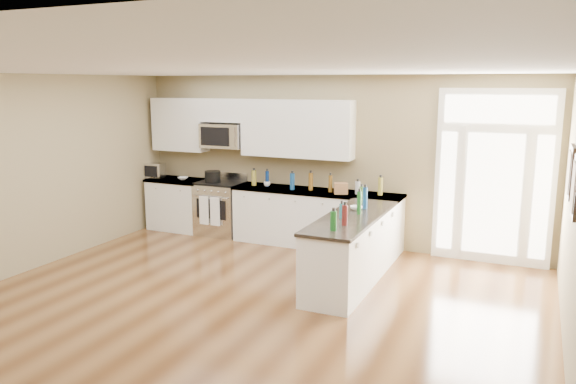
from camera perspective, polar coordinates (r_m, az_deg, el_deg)
The scene contains 20 objects.
ground at distance 6.26m, azimuth -8.54°, elevation -14.37°, with size 8.00×8.00×0.00m, color #4F2F16.
room_shell at distance 5.74m, azimuth -9.02°, elevation 1.23°, with size 8.00×8.00×8.00m.
back_cabinet_left at distance 10.57m, azimuth -10.99°, elevation -1.38°, with size 1.10×0.66×0.94m.
back_cabinet_right at distance 9.31m, azimuth 2.86°, elevation -2.88°, with size 2.85×0.66×0.94m.
peninsula_cabinet at distance 7.64m, azimuth 6.48°, elevation -6.07°, with size 0.69×2.32×0.94m.
upper_cabinet_left at distance 10.48m, azimuth -10.88°, elevation 6.75°, with size 1.04×0.33×0.95m, color white.
upper_cabinet_right at distance 9.36m, azimuth 0.89°, elevation 6.45°, with size 1.94×0.33×0.95m, color white.
upper_cabinet_short at distance 9.96m, azimuth -6.50°, elevation 8.24°, with size 0.82×0.33×0.40m, color white.
microwave at distance 9.96m, azimuth -6.56°, elevation 5.70°, with size 0.78×0.41×0.42m.
entry_door at distance 8.81m, azimuth 20.19°, elevation 1.41°, with size 1.70×0.10×2.60m.
wall_art_near at distance 7.01m, azimuth 26.81°, elevation 1.86°, with size 0.05×0.58×0.58m.
wall_art_far at distance 6.03m, azimuth 27.19°, elevation 0.50°, with size 0.05×0.58×0.58m.
kitchen_range at distance 10.08m, azimuth -6.85°, elevation -1.61°, with size 0.79×0.70×1.08m.
stockpot at distance 9.95m, azimuth -7.67°, elevation 1.60°, with size 0.28×0.28×0.22m, color black.
toaster_oven at distance 10.70m, azimuth -13.34°, elevation 2.16°, with size 0.32×0.25×0.27m, color silver.
cardboard_box at distance 8.94m, azimuth 5.40°, elevation 0.37°, with size 0.21×0.15×0.17m, color brown.
bowl_left at distance 10.39m, azimuth -10.63°, elevation 1.37°, with size 0.18×0.18×0.05m, color white.
bowl_peninsula at distance 7.85m, azimuth 6.94°, elevation -1.61°, with size 0.17×0.17×0.05m, color white.
cup_counter at distance 9.55m, azimuth -2.14°, elevation 0.83°, with size 0.11×0.11×0.08m, color white.
counter_bottles at distance 8.44m, azimuth 3.92°, elevation 0.07°, with size 2.37×2.43×0.31m.
Camera 1 is at (3.10, -4.74, 2.68)m, focal length 35.00 mm.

